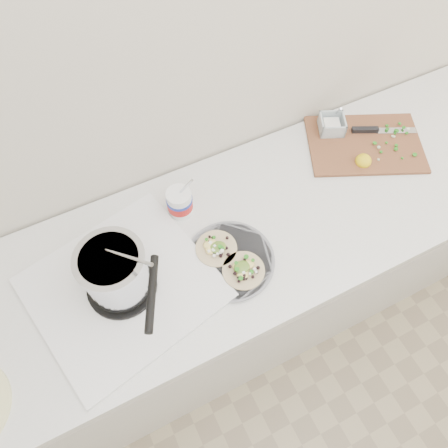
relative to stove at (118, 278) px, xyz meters
name	(u,v)px	position (x,y,z in m)	size (l,w,h in m)	color
counter	(257,272)	(0.52, 0.04, -0.53)	(2.44, 0.66, 0.90)	silver
stove	(118,278)	(0.00, 0.00, 0.00)	(0.61, 0.58, 0.25)	silver
taco_plate	(230,259)	(0.33, -0.06, -0.07)	(0.29, 0.29, 0.04)	slate
tub	(180,200)	(0.27, 0.18, -0.02)	(0.09, 0.09, 0.20)	white
cutboard	(363,140)	(1.00, 0.16, -0.07)	(0.50, 0.44, 0.07)	brown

